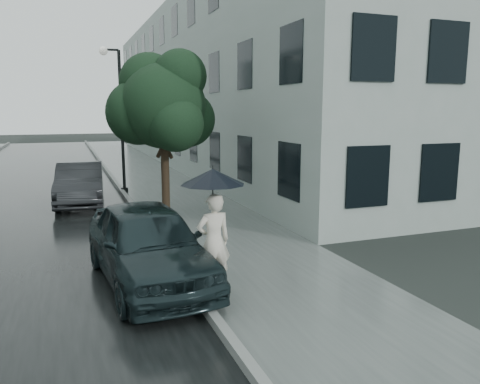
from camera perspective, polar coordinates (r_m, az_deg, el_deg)
name	(u,v)px	position (r m, az deg, el deg)	size (l,w,h in m)	color
ground	(267,276)	(9.26, 3.31, -10.19)	(120.00, 120.00, 0.00)	black
sidewalk	(161,185)	(20.55, -9.65, 0.90)	(3.50, 60.00, 0.01)	slate
kerb_near	(117,185)	(20.28, -14.72, 0.80)	(0.15, 60.00, 0.15)	slate
asphalt_road	(26,192)	(20.26, -24.60, 0.00)	(6.85, 60.00, 0.00)	black
building_near	(220,88)	(28.92, -2.40, 12.55)	(7.02, 36.00, 9.00)	#919E9A
pedestrian	(214,241)	(8.42, -3.22, -6.00)	(0.63, 0.41, 1.73)	beige
umbrella	(213,177)	(8.16, -3.36, 1.86)	(1.36, 1.36, 1.29)	black
street_tree	(163,105)	(13.89, -9.40, 10.44)	(3.20, 2.90, 4.90)	#332619
lamp_post	(117,111)	(18.60, -14.73, 9.48)	(0.84, 0.37, 5.50)	black
car_near	(148,243)	(8.89, -11.15, -6.16)	(1.75, 4.36, 1.48)	black
car_far	(80,184)	(16.92, -18.91, 0.99)	(1.48, 4.25, 1.40)	#222427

